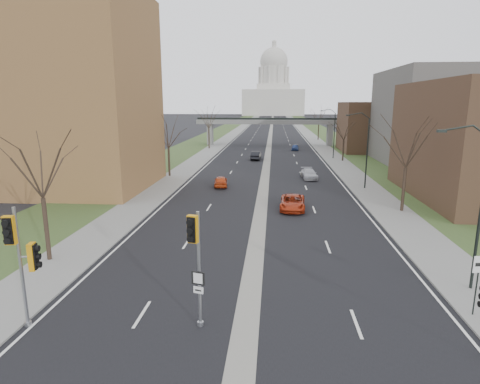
# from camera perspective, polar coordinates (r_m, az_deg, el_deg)

# --- Properties ---
(ground) EXTENTS (700.00, 700.00, 0.00)m
(ground) POSITION_cam_1_polar(r_m,az_deg,el_deg) (17.87, 0.50, -20.86)
(ground) COLOR black
(ground) RESTS_ON ground
(road_surface) EXTENTS (20.00, 600.00, 0.01)m
(road_surface) POSITION_cam_1_polar(r_m,az_deg,el_deg) (165.17, 4.48, 9.11)
(road_surface) COLOR black
(road_surface) RESTS_ON ground
(median_strip) EXTENTS (1.20, 600.00, 0.02)m
(median_strip) POSITION_cam_1_polar(r_m,az_deg,el_deg) (165.17, 4.48, 9.11)
(median_strip) COLOR gray
(median_strip) RESTS_ON ground
(sidewalk_right) EXTENTS (4.00, 600.00, 0.12)m
(sidewalk_right) POSITION_cam_1_polar(r_m,az_deg,el_deg) (165.52, 8.69, 9.04)
(sidewalk_right) COLOR gray
(sidewalk_right) RESTS_ON ground
(sidewalk_left) EXTENTS (4.00, 600.00, 0.12)m
(sidewalk_left) POSITION_cam_1_polar(r_m,az_deg,el_deg) (165.68, 0.27, 9.18)
(sidewalk_left) COLOR gray
(sidewalk_left) RESTS_ON ground
(grass_verge_right) EXTENTS (8.00, 600.00, 0.10)m
(grass_verge_right) POSITION_cam_1_polar(r_m,az_deg,el_deg) (166.03, 10.78, 8.97)
(grass_verge_right) COLOR #304720
(grass_verge_right) RESTS_ON ground
(grass_verge_left) EXTENTS (8.00, 600.00, 0.10)m
(grass_verge_left) POSITION_cam_1_polar(r_m,az_deg,el_deg) (166.27, -1.82, 9.18)
(grass_verge_left) COLOR #304720
(grass_verge_left) RESTS_ON ground
(apartment_building) EXTENTS (25.00, 16.00, 22.00)m
(apartment_building) POSITION_cam_1_polar(r_m,az_deg,el_deg) (52.44, -27.00, 12.50)
(apartment_building) COLOR brown
(apartment_building) RESTS_ON ground
(commercial_block_mid) EXTENTS (18.00, 22.00, 15.00)m
(commercial_block_mid) POSITION_cam_1_polar(r_m,az_deg,el_deg) (72.12, 27.10, 9.35)
(commercial_block_mid) COLOR #625F5A
(commercial_block_mid) RESTS_ON ground
(commercial_block_far) EXTENTS (14.00, 14.00, 10.00)m
(commercial_block_far) POSITION_cam_1_polar(r_m,az_deg,el_deg) (87.54, 18.84, 8.73)
(commercial_block_far) COLOR #493122
(commercial_block_far) RESTS_ON ground
(pedestrian_bridge) EXTENTS (34.00, 3.00, 6.45)m
(pedestrian_bridge) POSITION_cam_1_polar(r_m,az_deg,el_deg) (95.01, 4.20, 9.52)
(pedestrian_bridge) COLOR slate
(pedestrian_bridge) RESTS_ON ground
(capitol) EXTENTS (48.00, 42.00, 55.75)m
(capitol) POSITION_cam_1_polar(r_m,az_deg,el_deg) (334.99, 4.77, 14.02)
(capitol) COLOR beige
(capitol) RESTS_ON ground
(streetlight_near) EXTENTS (2.61, 0.20, 8.70)m
(streetlight_near) POSITION_cam_1_polar(r_m,az_deg,el_deg) (23.28, 29.96, 3.75)
(streetlight_near) COLOR black
(streetlight_near) RESTS_ON sidewalk_right
(streetlight_mid) EXTENTS (2.61, 0.20, 8.70)m
(streetlight_mid) POSITION_cam_1_polar(r_m,az_deg,el_deg) (47.99, 16.88, 8.58)
(streetlight_mid) COLOR black
(streetlight_mid) RESTS_ON sidewalk_right
(streetlight_far) EXTENTS (2.61, 0.20, 8.70)m
(streetlight_far) POSITION_cam_1_polar(r_m,az_deg,el_deg) (73.60, 12.72, 10.01)
(streetlight_far) COLOR black
(streetlight_far) RESTS_ON sidewalk_right
(tree_left_a) EXTENTS (7.20, 7.20, 9.40)m
(tree_left_a) POSITION_cam_1_polar(r_m,az_deg,el_deg) (27.06, -26.73, 4.42)
(tree_left_a) COLOR #382B21
(tree_left_a) RESTS_ON sidewalk_left
(tree_left_b) EXTENTS (6.75, 6.75, 8.81)m
(tree_left_b) POSITION_cam_1_polar(r_m,az_deg,el_deg) (54.84, -10.22, 8.59)
(tree_left_b) COLOR #382B21
(tree_left_b) RESTS_ON sidewalk_left
(tree_left_c) EXTENTS (7.65, 7.65, 9.99)m
(tree_left_c) POSITION_cam_1_polar(r_m,az_deg,el_deg) (88.06, -4.48, 10.71)
(tree_left_c) COLOR #382B21
(tree_left_c) RESTS_ON sidewalk_left
(tree_right_a) EXTENTS (7.20, 7.20, 9.40)m
(tree_right_a) POSITION_cam_1_polar(r_m,az_deg,el_deg) (38.88, 22.78, 6.86)
(tree_right_a) COLOR #382B21
(tree_right_a) RESTS_ON sidewalk_right
(tree_right_b) EXTENTS (6.30, 6.30, 8.22)m
(tree_right_b) POSITION_cam_1_polar(r_m,az_deg,el_deg) (70.99, 14.63, 8.92)
(tree_right_b) COLOR #382B21
(tree_right_b) RESTS_ON sidewalk_right
(tree_right_c) EXTENTS (7.65, 7.65, 9.99)m
(tree_right_c) POSITION_cam_1_polar(r_m,az_deg,el_deg) (110.55, 11.19, 10.88)
(tree_right_c) COLOR #382B21
(tree_right_c) RESTS_ON sidewalk_right
(signal_pole_left) EXTENTS (0.95, 1.10, 5.56)m
(signal_pole_left) POSITION_cam_1_polar(r_m,az_deg,el_deg) (19.66, -28.65, -7.44)
(signal_pole_left) COLOR gray
(signal_pole_left) RESTS_ON ground
(signal_pole_median) EXTENTS (0.69, 0.89, 5.35)m
(signal_pole_median) POSITION_cam_1_polar(r_m,az_deg,el_deg) (17.31, -6.33, -8.22)
(signal_pole_median) COLOR gray
(signal_pole_median) RESTS_ON ground
(speed_limit_sign) EXTENTS (0.63, 0.16, 2.93)m
(speed_limit_sign) POSITION_cam_1_polar(r_m,az_deg,el_deg) (21.75, 30.75, -10.05)
(speed_limit_sign) COLOR black
(speed_limit_sign) RESTS_ON sidewalk_right
(car_left_near) EXTENTS (1.99, 4.00, 1.31)m
(car_left_near) POSITION_cam_1_polar(r_m,az_deg,el_deg) (48.12, -2.76, 1.54)
(car_left_near) COLOR #BE3E15
(car_left_near) RESTS_ON ground
(car_left_far) EXTENTS (1.76, 4.49, 1.46)m
(car_left_far) POSITION_cam_1_polar(r_m,az_deg,el_deg) (71.19, 2.28, 5.20)
(car_left_far) COLOR black
(car_left_far) RESTS_ON ground
(car_right_near) EXTENTS (2.53, 5.03, 1.36)m
(car_right_near) POSITION_cam_1_polar(r_m,az_deg,el_deg) (38.05, 7.48, -1.48)
(car_right_near) COLOR #A42B11
(car_right_near) RESTS_ON ground
(car_right_mid) EXTENTS (2.22, 4.61, 1.29)m
(car_right_mid) POSITION_cam_1_polar(r_m,az_deg,el_deg) (53.91, 9.78, 2.56)
(car_right_mid) COLOR #B0B2B8
(car_right_mid) RESTS_ON ground
(car_right_far) EXTENTS (1.72, 3.68, 1.22)m
(car_right_far) POSITION_cam_1_polar(r_m,az_deg,el_deg) (86.35, 7.84, 6.31)
(car_right_far) COLOR navy
(car_right_far) RESTS_ON ground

